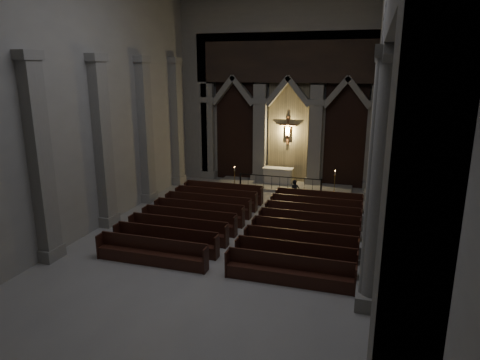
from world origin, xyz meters
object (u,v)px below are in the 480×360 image
(altar, at_px, (278,175))
(pews, at_px, (248,226))
(candle_stand_left, at_px, (235,184))
(altar_rail, at_px, (280,181))
(worshipper, at_px, (295,192))
(candle_stand_right, at_px, (334,190))

(altar, height_order, pews, altar)
(candle_stand_left, bearing_deg, altar, 44.49)
(altar, xyz_separation_m, pews, (0.45, -8.56, -0.31))
(altar_rail, relative_size, worshipper, 3.76)
(altar, distance_m, candle_stand_right, 4.09)
(altar, height_order, candle_stand_right, candle_stand_right)
(altar, bearing_deg, worshipper, -64.32)
(altar_rail, xyz_separation_m, candle_stand_right, (3.30, -0.09, -0.23))
(candle_stand_left, height_order, candle_stand_right, candle_stand_right)
(altar, relative_size, worshipper, 1.42)
(candle_stand_left, relative_size, worshipper, 1.15)
(candle_stand_right, bearing_deg, altar_rail, 178.51)
(candle_stand_right, bearing_deg, candle_stand_left, -174.48)
(candle_stand_left, xyz_separation_m, pews, (2.69, -6.36, -0.09))
(candle_stand_left, distance_m, candle_stand_right, 6.02)
(candle_stand_right, distance_m, pews, 7.68)
(altar, bearing_deg, pews, -87.00)
(altar, bearing_deg, altar_rail, -73.79)
(altar, xyz_separation_m, altar_rail, (0.45, -1.54, 0.02))
(altar, distance_m, worshipper, 4.04)
(candle_stand_left, relative_size, pews, 0.16)
(altar_rail, relative_size, pews, 0.51)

